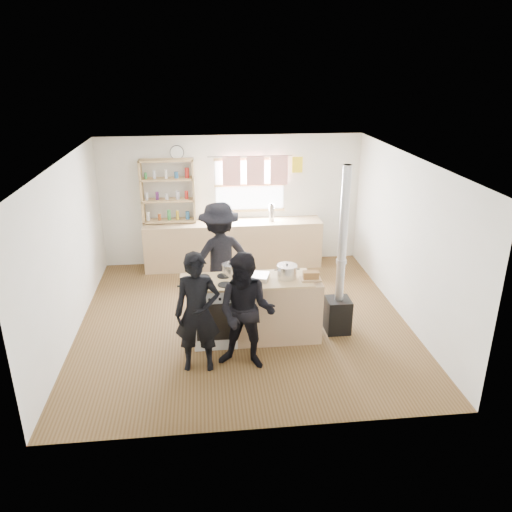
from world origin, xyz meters
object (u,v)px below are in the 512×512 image
stockpot_stove (230,270)px  flue_heater (339,292)px  stockpot_counter (287,271)px  cooking_island (256,309)px  roast_tray (255,276)px  thermos (272,213)px  person_near_left (197,313)px  skillet_greens (202,283)px  person_near_right (246,312)px  bread_board (311,276)px  person_far (220,257)px

stockpot_stove → flue_heater: bearing=-4.6°
stockpot_counter → flue_heater: 0.88m
cooking_island → roast_tray: bearing=141.3°
cooking_island → flue_heater: flue_heater is taller
thermos → flue_heater: flue_heater is taller
stockpot_stove → person_near_left: (-0.47, -0.86, -0.21)m
roast_tray → skillet_greens: bearing=-169.4°
person_near_right → roast_tray: bearing=93.1°
cooking_island → skillet_greens: bearing=-170.8°
person_near_right → thermos: bearing=94.7°
flue_heater → person_near_right: flue_heater is taller
stockpot_stove → flue_heater: flue_heater is taller
roast_tray → stockpot_counter: bearing=-2.1°
cooking_island → stockpot_stove: size_ratio=8.46×
bread_board → thermos: bearing=93.1°
cooking_island → person_near_right: size_ratio=1.24×
stockpot_counter → flue_heater: flue_heater is taller
cooking_island → stockpot_counter: (0.43, -0.00, 0.56)m
stockpot_stove → bread_board: stockpot_stove is taller
roast_tray → person_far: person_far is taller
person_far → stockpot_counter: bearing=112.6°
roast_tray → person_far: size_ratio=0.25×
bread_board → flue_heater: flue_heater is taller
person_far → flue_heater: bearing=131.6°
skillet_greens → person_near_left: 0.58m
skillet_greens → stockpot_stove: (0.40, 0.31, 0.06)m
skillet_greens → flue_heater: flue_heater is taller
cooking_island → person_near_left: 1.12m
flue_heater → thermos: bearing=102.9°
roast_tray → person_near_left: 1.07m
thermos → roast_tray: 2.82m
cooking_island → bread_board: bearing=-7.3°
thermos → cooking_island: thermos is taller
stockpot_stove → person_far: person_far is taller
bread_board → person_far: person_far is taller
stockpot_counter → person_far: 1.39m
roast_tray → person_far: (-0.45, 1.03, -0.09)m
stockpot_stove → stockpot_counter: bearing=-13.4°
roast_tray → flue_heater: flue_heater is taller
person_far → roast_tray: bearing=95.6°
stockpot_counter → person_near_left: bearing=-151.8°
roast_tray → bread_board: bread_board is taller
skillet_greens → stockpot_counter: 1.20m
stockpot_stove → person_near_right: size_ratio=0.15×
thermos → person_far: bearing=-121.8°
stockpot_counter → skillet_greens: bearing=-174.2°
thermos → bread_board: size_ratio=1.13×
thermos → person_far: size_ratio=0.19×
cooking_island → bread_board: 0.92m
stockpot_counter → cooking_island: bearing=179.8°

